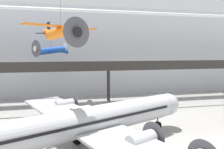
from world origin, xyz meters
name	(u,v)px	position (x,y,z in m)	size (l,w,h in m)	color
hangar_back_wall	(102,52)	(0.00, 34.23, 10.80)	(140.00, 3.00, 21.61)	silver
mezzanine_walkway	(109,68)	(0.00, 25.60, 7.23)	(110.00, 3.20, 8.85)	#2D2B28
ceiling_truss_beam	(114,12)	(0.00, 20.82, 18.28)	(120.00, 0.60, 0.60)	silver
airliner_silver_main	(85,123)	(-7.58, 2.24, 3.35)	(28.27, 33.23, 9.36)	#B7BABF
suspended_plane_blue_trainer	(52,51)	(-11.96, 26.90, 11.05)	(7.90, 8.51, 8.19)	#1E4CAD
suspended_plane_orange_highwing	(61,31)	(-9.83, 4.81, 13.04)	(8.15, 7.28, 6.76)	orange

